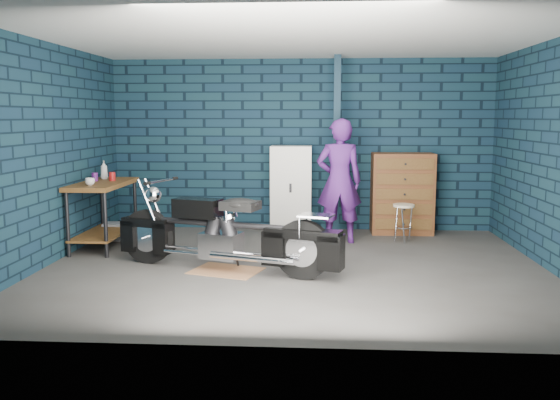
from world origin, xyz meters
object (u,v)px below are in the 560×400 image
at_px(locker, 291,189).
at_px(shop_stool, 403,223).
at_px(person, 339,181).
at_px(storage_bin, 118,231).
at_px(tool_chest, 402,193).
at_px(motorcycle, 226,227).
at_px(workbench, 104,215).

distance_m(locker, shop_stool, 1.83).
xyz_separation_m(person, shop_stool, (0.93, 0.04, -0.61)).
bearing_deg(storage_bin, tool_chest, 10.24).
bearing_deg(person, shop_stool, 179.29).
xyz_separation_m(motorcycle, locker, (0.65, 2.45, 0.15)).
relative_size(person, tool_chest, 1.43).
bearing_deg(shop_stool, motorcycle, -142.66).
bearing_deg(motorcycle, storage_bin, 155.54).
distance_m(motorcycle, shop_stool, 2.90).
bearing_deg(storage_bin, motorcycle, -42.04).
distance_m(person, tool_chest, 1.27).
relative_size(workbench, motorcycle, 0.58).
bearing_deg(shop_stool, storage_bin, -179.03).
relative_size(workbench, tool_chest, 1.12).
distance_m(workbench, storage_bin, 0.60).
bearing_deg(storage_bin, locker, 16.91).
bearing_deg(motorcycle, shop_stool, 54.93).
bearing_deg(tool_chest, storage_bin, -169.76).
height_order(workbench, locker, locker).
height_order(workbench, person, person).
xyz_separation_m(storage_bin, shop_stool, (4.17, 0.07, 0.15)).
distance_m(workbench, tool_chest, 4.45).
bearing_deg(workbench, storage_bin, 87.71).
xyz_separation_m(workbench, person, (3.26, 0.53, 0.43)).
relative_size(storage_bin, tool_chest, 0.32).
relative_size(storage_bin, shop_stool, 0.71).
distance_m(motorcycle, storage_bin, 2.55).
bearing_deg(person, locker, -48.84).
bearing_deg(motorcycle, tool_chest, 63.54).
xyz_separation_m(workbench, tool_chest, (4.26, 1.27, 0.17)).
distance_m(locker, tool_chest, 1.72).
relative_size(motorcycle, shop_stool, 4.31).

